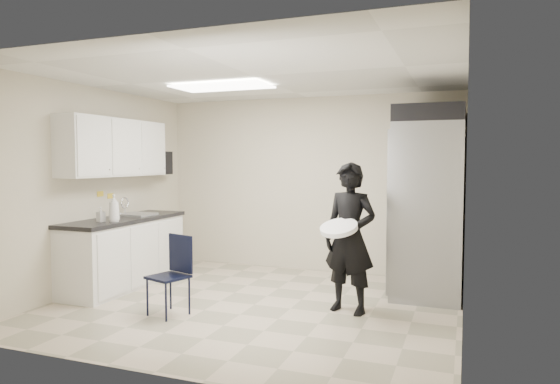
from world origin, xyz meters
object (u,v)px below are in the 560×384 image
at_px(folding_chair, 168,277).
at_px(man_tuxedo, 350,238).
at_px(commercial_fridge, 429,209).
at_px(lower_counter, 125,254).

xyz_separation_m(folding_chair, man_tuxedo, (1.79, 0.79, 0.41)).
bearing_deg(folding_chair, man_tuxedo, 42.08).
relative_size(folding_chair, man_tuxedo, 0.50).
distance_m(commercial_fridge, man_tuxedo, 1.40).
distance_m(folding_chair, man_tuxedo, 2.00).
bearing_deg(man_tuxedo, commercial_fridge, 71.33).
xyz_separation_m(lower_counter, folding_chair, (1.24, -0.88, -0.02)).
bearing_deg(commercial_fridge, man_tuxedo, -122.92).
distance_m(lower_counter, commercial_fridge, 3.98).
height_order(commercial_fridge, folding_chair, commercial_fridge).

